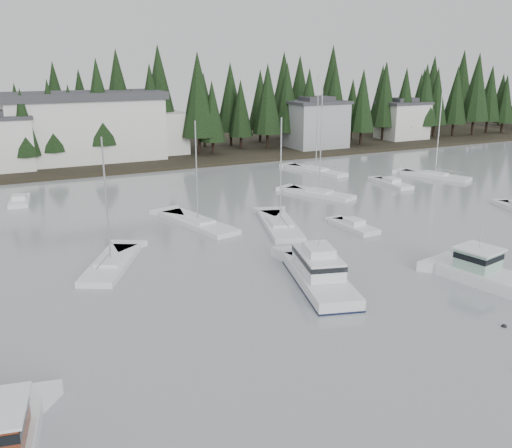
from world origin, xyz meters
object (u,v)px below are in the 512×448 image
Objects in this scene: sailboat_7 at (198,225)px; cabin_cruiser_center at (319,276)px; house_east_b at (402,119)px; sailboat_0 at (111,266)px; lobster_boat_teal at (493,277)px; sailboat_5 at (316,172)px; house_east_a at (316,123)px; sailboat_4 at (435,177)px; runabout_4 at (392,184)px; sailboat_6 at (319,195)px; runabout_3 at (20,202)px; runabout_1 at (354,227)px; sailboat_8 at (280,227)px; harbor_inn at (98,127)px.

cabin_cruiser_center is at bearing 175.02° from sailboat_7.
house_east_b is 85.09m from sailboat_0.
lobster_boat_teal is 0.64× the size of sailboat_5.
sailboat_7 is at bearing -134.79° from house_east_a.
sailboat_4 is at bearing -38.14° from cabin_cruiser_center.
sailboat_0 is 0.78× the size of sailboat_4.
house_east_b is at bearing 5.19° from house_east_a.
house_east_b reaches higher than runabout_4.
runabout_4 is (-29.12, -33.17, -4.27)m from house_east_b.
sailboat_6 is at bearing -120.90° from house_east_a.
sailboat_0 is 1.00× the size of sailboat_7.
runabout_3 is 47.48m from runabout_4.
sailboat_0 reaches higher than runabout_1.
sailboat_6 is 19.11m from sailboat_7.
sailboat_4 is 34.39m from sailboat_8.
sailboat_5 is at bearing -25.05° from sailboat_0.
harbor_inn is at bearing 14.15° from runabout_1.
runabout_3 is (-30.39, 42.79, -0.46)m from lobster_boat_teal.
sailboat_5 is 15.16m from sailboat_6.
harbor_inn reaches higher than lobster_boat_teal.
lobster_boat_teal is 1.68× the size of runabout_3.
sailboat_5 is (36.60, 27.25, 0.03)m from sailboat_0.
runabout_3 is (-14.26, -24.13, -5.64)m from harbor_inn.
house_east_a is 22.10m from house_east_b.
house_east_a is at bearing -16.04° from cabin_cruiser_center.
house_east_b reaches higher than cabin_cruiser_center.
harbor_inn is 52.69m from runabout_1.
sailboat_4 is at bearing -144.30° from sailboat_5.
harbor_inn is (-60.96, 2.34, 1.37)m from house_east_b.
cabin_cruiser_center is 41.30m from runabout_3.
house_east_b is 0.68× the size of sailboat_6.
runabout_4 is at bearing 76.12° from sailboat_4.
sailboat_4 is 2.47× the size of runabout_1.
sailboat_0 is 24.45m from runabout_1.
runabout_4 is (-8.99, -1.49, 0.05)m from sailboat_4.
sailboat_5 is at bearing 21.83° from runabout_4.
sailboat_6 is 12.00m from runabout_4.
sailboat_7 is (-39.22, -7.94, -0.04)m from sailboat_4.
sailboat_7 is at bearing -146.27° from house_east_b.
sailboat_7 is at bearing 78.17° from sailboat_4.
lobster_boat_teal is 52.49m from runabout_3.
cabin_cruiser_center is 0.79× the size of sailboat_6.
runabout_1 is at bearing -133.90° from sailboat_7.
sailboat_4 is 2.57× the size of runabout_3.
sailboat_6 reaches higher than house_east_a.
harbor_inn is 5.24× the size of runabout_3.
sailboat_4 is at bearing -51.70° from sailboat_8.
sailboat_8 is at bearing -125.59° from house_east_a.
cabin_cruiser_center is (-34.60, -56.65, -4.22)m from house_east_a.
cabin_cruiser_center is at bearing -145.11° from runabout_3.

